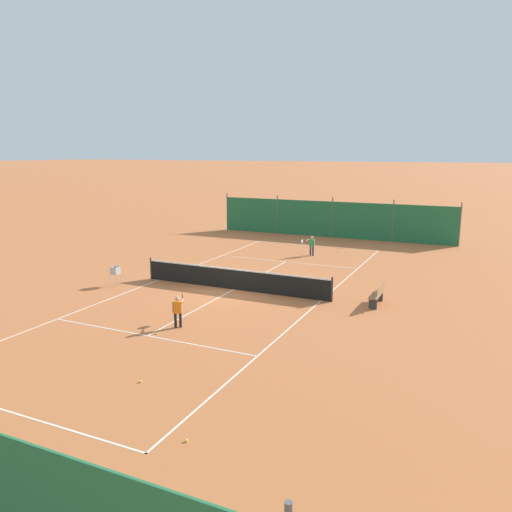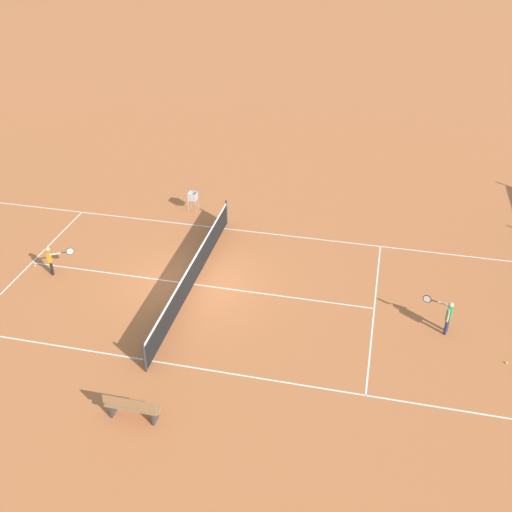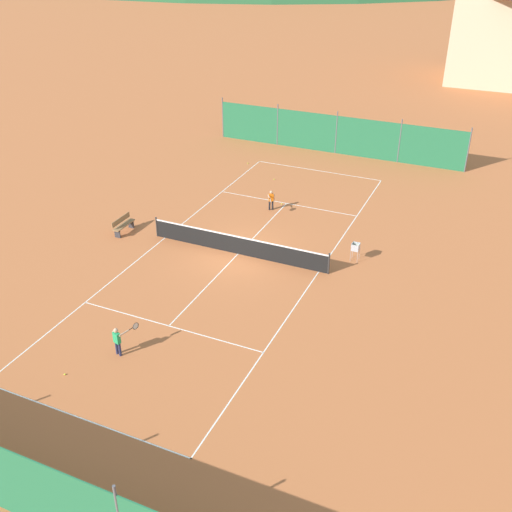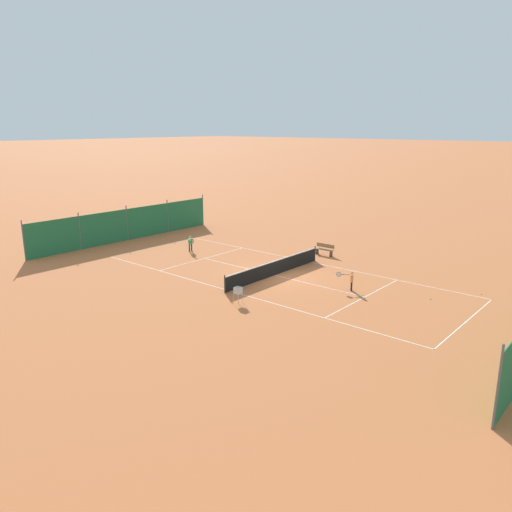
# 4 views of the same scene
# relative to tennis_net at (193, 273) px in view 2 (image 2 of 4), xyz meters

# --- Properties ---
(ground_plane) EXTENTS (600.00, 600.00, 0.00)m
(ground_plane) POSITION_rel_tennis_net_xyz_m (0.00, 0.00, -0.50)
(ground_plane) COLOR #BC6638
(court_line_markings) EXTENTS (8.25, 23.85, 0.01)m
(court_line_markings) POSITION_rel_tennis_net_xyz_m (0.00, 0.00, -0.50)
(court_line_markings) COLOR white
(court_line_markings) RESTS_ON ground
(tennis_net) EXTENTS (9.18, 0.08, 1.06)m
(tennis_net) POSITION_rel_tennis_net_xyz_m (0.00, 0.00, 0.00)
(tennis_net) COLOR #2D2D2D
(tennis_net) RESTS_ON ground
(player_near_baseline) EXTENTS (0.62, 0.95, 1.19)m
(player_near_baseline) POSITION_rel_tennis_net_xyz_m (-0.74, -8.65, 0.20)
(player_near_baseline) COLOR #23284C
(player_near_baseline) RESTS_ON ground
(player_far_service) EXTENTS (0.51, 0.97, 1.14)m
(player_far_service) POSITION_rel_tennis_net_xyz_m (-0.46, 5.21, 0.17)
(player_far_service) COLOR black
(player_far_service) RESTS_ON ground
(tennis_ball_near_corner) EXTENTS (0.07, 0.07, 0.07)m
(tennis_ball_near_corner) POSITION_rel_tennis_net_xyz_m (-1.85, -10.43, -0.47)
(tennis_ball_near_corner) COLOR #CCE033
(tennis_ball_near_corner) RESTS_ON ground
(tennis_ball_service_box) EXTENTS (0.07, 0.07, 0.07)m
(tennis_ball_service_box) POSITION_rel_tennis_net_xyz_m (-0.21, 6.15, -0.47)
(tennis_ball_service_box) COLOR #CCE033
(tennis_ball_service_box) RESTS_ON ground
(ball_hopper) EXTENTS (0.36, 0.36, 0.89)m
(ball_hopper) POSITION_rel_tennis_net_xyz_m (5.30, 1.70, 0.16)
(ball_hopper) COLOR #B7B7BC
(ball_hopper) RESTS_ON ground
(courtside_bench) EXTENTS (0.36, 1.50, 0.84)m
(courtside_bench) POSITION_rel_tennis_net_xyz_m (-6.34, -0.36, -0.05)
(courtside_bench) COLOR olive
(courtside_bench) RESTS_ON ground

